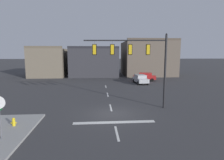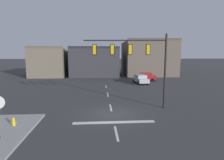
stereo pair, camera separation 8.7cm
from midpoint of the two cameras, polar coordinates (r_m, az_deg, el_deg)
ground_plane at (r=16.58m, az=0.20°, el=-10.53°), size 400.00×400.00×0.00m
stop_bar_paint at (r=14.70m, az=0.79°, el=-12.98°), size 6.40×0.50×0.01m
lane_centreline at (r=18.48m, az=-0.26°, el=-8.55°), size 0.16×26.40×0.01m
signal_mast_near_side at (r=17.87m, az=8.05°, el=7.32°), size 7.90×0.90×7.22m
car_lot_nearside at (r=37.19m, az=10.34°, el=1.07°), size 4.70×2.79×1.61m
car_lot_middle at (r=33.54m, az=9.00°, el=0.35°), size 2.18×4.56×1.61m
fire_hydrant at (r=15.36m, az=-28.07°, el=-11.73°), size 0.40×0.30×0.75m
building_row at (r=46.31m, az=-0.44°, el=6.09°), size 34.26×11.91×8.84m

